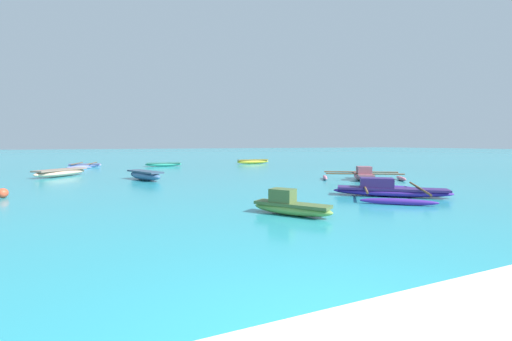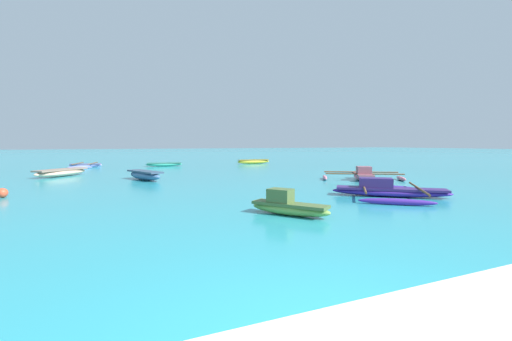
{
  "view_description": "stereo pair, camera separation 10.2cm",
  "coord_description": "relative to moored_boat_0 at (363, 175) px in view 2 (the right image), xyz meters",
  "views": [
    {
      "loc": [
        -1.95,
        -1.87,
        1.87
      ],
      "look_at": [
        6.37,
        16.65,
        0.25
      ],
      "focal_mm": 24.0,
      "sensor_mm": 36.0,
      "label": 1
    },
    {
      "loc": [
        -1.86,
        -1.91,
        1.87
      ],
      "look_at": [
        6.37,
        16.65,
        0.25
      ],
      "focal_mm": 24.0,
      "sensor_mm": 36.0,
      "label": 2
    }
  ],
  "objects": [
    {
      "name": "moored_boat_6",
      "position": [
        0.43,
        14.94,
        -0.02
      ],
      "size": [
        3.16,
        0.5,
        0.4
      ],
      "rotation": [
        0.0,
        0.0,
        0.02
      ],
      "color": "gold",
      "rests_on": "ground_plane"
    },
    {
      "name": "moored_boat_4",
      "position": [
        -7.65,
        -5.91,
        -0.0
      ],
      "size": [
        1.69,
        2.12,
        0.67
      ],
      "rotation": [
        0.0,
        0.0,
        -0.97
      ],
      "color": "#719C44",
      "rests_on": "ground_plane"
    },
    {
      "name": "mooring_buoy_0",
      "position": [
        -15.25,
        0.58,
        -0.07
      ],
      "size": [
        0.33,
        0.33,
        0.33
      ],
      "color": "#E54C2D",
      "rests_on": "ground_plane"
    },
    {
      "name": "moored_boat_0",
      "position": [
        0.0,
        0.0,
        0.0
      ],
      "size": [
        4.2,
        3.38,
        0.71
      ],
      "rotation": [
        0.0,
        0.0,
        1.03
      ],
      "color": "pink",
      "rests_on": "ground_plane"
    },
    {
      "name": "moored_boat_1",
      "position": [
        -7.57,
        14.79,
        -0.07
      ],
      "size": [
        2.95,
        0.82,
        0.3
      ],
      "rotation": [
        0.0,
        0.0,
        -0.1
      ],
      "color": "#3AB091",
      "rests_on": "ground_plane"
    },
    {
      "name": "moored_boat_3",
      "position": [
        -2.9,
        -4.61,
        -0.02
      ],
      "size": [
        4.07,
        4.27,
        0.64
      ],
      "rotation": [
        0.0,
        0.0,
        -0.68
      ],
      "color": "#442293",
      "rests_on": "ground_plane"
    },
    {
      "name": "moored_boat_2",
      "position": [
        -13.37,
        16.21,
        -0.08
      ],
      "size": [
        2.45,
        3.74,
        0.34
      ],
      "rotation": [
        0.0,
        0.0,
        -0.18
      ],
      "color": "#8A8EDB",
      "rests_on": "ground_plane"
    },
    {
      "name": "moored_boat_7",
      "position": [
        -14.27,
        8.43,
        -0.0
      ],
      "size": [
        2.84,
        3.03,
        0.42
      ],
      "rotation": [
        0.0,
        0.0,
        0.84
      ],
      "color": "#E9B494",
      "rests_on": "ground_plane"
    },
    {
      "name": "moored_boat_5",
      "position": [
        -10.14,
        4.52,
        0.02
      ],
      "size": [
        1.68,
        2.89,
        0.47
      ],
      "rotation": [
        0.0,
        0.0,
        -1.2
      ],
      "color": "#416692",
      "rests_on": "ground_plane"
    }
  ]
}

